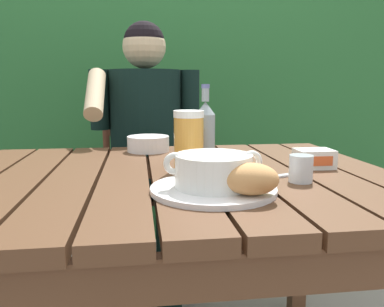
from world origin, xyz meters
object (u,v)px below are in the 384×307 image
at_px(beer_glass, 189,140).
at_px(table_knife, 266,178).
at_px(chair_near_diner, 147,186).
at_px(beer_bottle, 205,132).
at_px(diner_bowl, 148,144).
at_px(person_eating, 146,139).
at_px(butter_tub, 314,159).
at_px(water_glass_small, 301,169).
at_px(bread_roll, 251,179).
at_px(serving_plate, 213,189).
at_px(soup_bowl, 213,170).

height_order(beer_glass, table_knife, beer_glass).
distance_m(chair_near_diner, beer_bottle, 0.90).
bearing_deg(chair_near_diner, diner_bowl, -90.00).
distance_m(person_eating, butter_tub, 0.84).
xyz_separation_m(person_eating, water_glass_small, (0.36, -0.85, 0.04)).
distance_m(bread_roll, beer_glass, 0.32).
xyz_separation_m(serving_plate, water_glass_small, (0.23, 0.06, 0.03)).
relative_size(bread_roll, butter_tub, 1.26).
height_order(soup_bowl, beer_glass, beer_glass).
height_order(chair_near_diner, bread_roll, chair_near_diner).
relative_size(bread_roll, diner_bowl, 0.88).
xyz_separation_m(chair_near_diner, butter_tub, (0.46, -0.89, 0.30)).
bearing_deg(diner_bowl, butter_tub, -37.15).
relative_size(beer_glass, butter_tub, 1.60).
relative_size(soup_bowl, diner_bowl, 1.48).
bearing_deg(chair_near_diner, soup_bowl, -83.39).
xyz_separation_m(bread_roll, water_glass_small, (0.17, 0.13, -0.01)).
bearing_deg(water_glass_small, beer_glass, 145.65).
relative_size(beer_bottle, butter_tub, 2.28).
distance_m(butter_tub, diner_bowl, 0.58).
relative_size(chair_near_diner, beer_bottle, 3.82).
bearing_deg(table_knife, person_eating, 109.30).
bearing_deg(soup_bowl, chair_near_diner, 96.61).
relative_size(chair_near_diner, beer_glass, 5.46).
distance_m(beer_glass, water_glass_small, 0.31).
bearing_deg(beer_glass, water_glass_small, -34.35).
height_order(chair_near_diner, serving_plate, chair_near_diner).
bearing_deg(chair_near_diner, beer_glass, -83.27).
height_order(soup_bowl, table_knife, soup_bowl).
xyz_separation_m(water_glass_small, table_knife, (-0.08, 0.04, -0.03)).
distance_m(soup_bowl, diner_bowl, 0.58).
relative_size(beer_bottle, water_glass_small, 3.55).
distance_m(chair_near_diner, butter_tub, 1.05).
xyz_separation_m(serving_plate, beer_glass, (-0.02, 0.23, 0.08)).
xyz_separation_m(person_eating, diner_bowl, (0.00, -0.34, 0.03)).
xyz_separation_m(serving_plate, butter_tub, (0.34, 0.21, 0.02)).
xyz_separation_m(bread_roll, beer_bottle, (-0.03, 0.37, 0.05)).
bearing_deg(diner_bowl, soup_bowl, -77.21).
xyz_separation_m(person_eating, beer_bottle, (0.16, -0.61, 0.10)).
distance_m(soup_bowl, beer_bottle, 0.31).
bearing_deg(table_knife, water_glass_small, -27.06).
height_order(person_eating, table_knife, person_eating).
xyz_separation_m(person_eating, serving_plate, (0.13, -0.91, 0.01)).
bearing_deg(butter_tub, soup_bowl, -147.46).
xyz_separation_m(soup_bowl, bread_roll, (0.06, -0.07, -0.01)).
xyz_separation_m(soup_bowl, butter_tub, (0.34, 0.21, -0.02)).
height_order(bread_roll, beer_bottle, beer_bottle).
distance_m(bread_roll, water_glass_small, 0.21).
relative_size(bread_roll, water_glass_small, 1.96).
bearing_deg(chair_near_diner, person_eating, -90.81).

